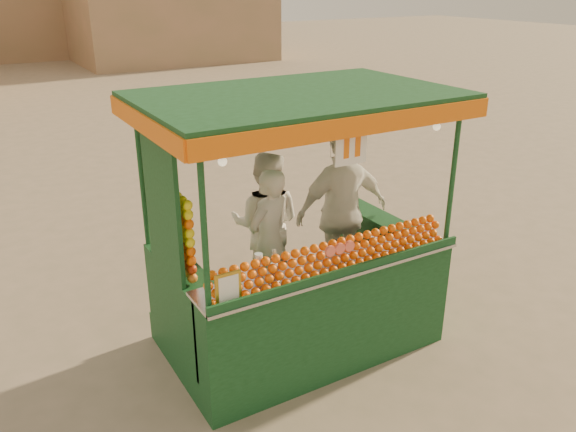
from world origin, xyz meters
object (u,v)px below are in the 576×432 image
vendor_middle (266,224)px  vendor_left (269,241)px  juice_cart (297,274)px  vendor_right (342,212)px

vendor_middle → vendor_left: bearing=104.5°
juice_cart → vendor_right: 1.02m
juice_cart → vendor_middle: bearing=85.9°
vendor_middle → vendor_right: bearing=-166.8°
juice_cart → vendor_middle: (0.06, 0.78, 0.27)m
vendor_middle → vendor_right: size_ratio=0.88×
juice_cart → vendor_right: bearing=25.9°
juice_cart → vendor_left: (-0.09, 0.44, 0.23)m
vendor_middle → vendor_right: 0.88m
vendor_left → vendor_right: 0.96m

